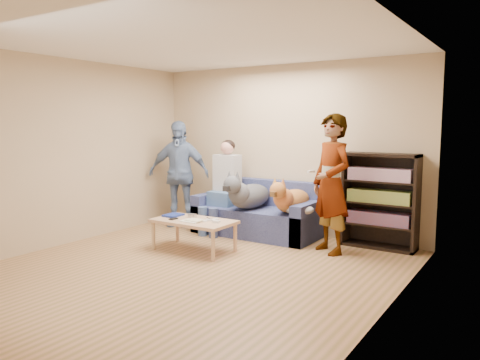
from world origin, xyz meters
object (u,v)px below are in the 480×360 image
Objects in this scene: bookshelf at (380,199)px; person_standing_right at (331,184)px; coffee_table at (194,223)px; sofa at (258,216)px; notebook_blue at (173,215)px; person_standing_left at (179,174)px; camera_silver at (192,216)px; dog_gray at (247,195)px; dog_tan at (290,199)px; person_seated at (224,183)px.

person_standing_right is at bearing -128.27° from bookshelf.
sofa is at bearing 79.33° from coffee_table.
notebook_blue is at bearing 172.87° from coffee_table.
coffee_table is (0.40, -0.05, -0.06)m from notebook_blue.
person_standing_left reaches higher than bookshelf.
camera_silver is (1.06, -0.98, -0.43)m from person_standing_left.
dog_gray is at bearing 79.68° from coffee_table.
person_standing_left is at bearing 126.67° from notebook_blue.
notebook_blue reaches higher than coffee_table.
camera_silver is 0.10× the size of coffee_table.
person_standing_left reaches higher than dog_tan.
dog_gray is 1.09m from coffee_table.
person_seated is (0.87, 0.05, -0.10)m from person_standing_left.
bookshelf is at bearing 14.23° from dog_gray.
dog_tan is 1.04× the size of coffee_table.
sofa is at bearing -14.92° from person_standing_left.
person_standing_right is 1.66× the size of coffee_table.
person_standing_left is at bearing -172.92° from sofa.
bookshelf is (2.04, 1.51, 0.31)m from coffee_table.
person_standing_left is at bearing -179.35° from dog_tan.
person_seated reaches higher than dog_tan.
dog_gray is at bearing -12.28° from person_seated.
camera_silver is (-1.69, -0.79, -0.47)m from person_standing_right.
notebook_blue is 0.21× the size of dog_gray.
person_standing_right is 16.62× the size of camera_silver.
person_seated is (-0.55, -0.13, 0.49)m from sofa.
sofa is 1.29× the size of person_seated.
bookshelf is at bearing 30.93° from notebook_blue.
sofa is (0.36, 1.16, -0.16)m from camera_silver.
sofa is 1.73× the size of coffee_table.
sofa reaches higher than camera_silver.
coffee_table is at bearing -64.96° from person_standing_left.
sofa is 1.30m from coffee_table.
dog_tan is at bearing -164.02° from person_standing_right.
coffee_table is (-0.86, -1.13, -0.25)m from dog_tan.
bookshelf reaches higher than sofa.
person_seated is at bearing -18.71° from person_standing_left.
notebook_blue is at bearing -94.66° from person_seated.
person_seated reaches higher than bookshelf.
person_standing_right is 1.52m from sofa.
person_seated is 1.28× the size of dog_tan.
person_standing_left is 1.55m from sofa.
notebook_blue is 0.41m from coffee_table.
camera_silver is 1.22m from sofa.
person_standing_right reaches higher than person_standing_left.
sofa is (-1.33, 0.36, -0.63)m from person_standing_right.
sofa is 1.46× the size of bookshelf.
bookshelf is (1.18, 0.39, 0.06)m from dog_tan.
sofa is at bearing 62.45° from notebook_blue.
dog_tan is (-0.70, 0.21, -0.29)m from person_standing_right.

